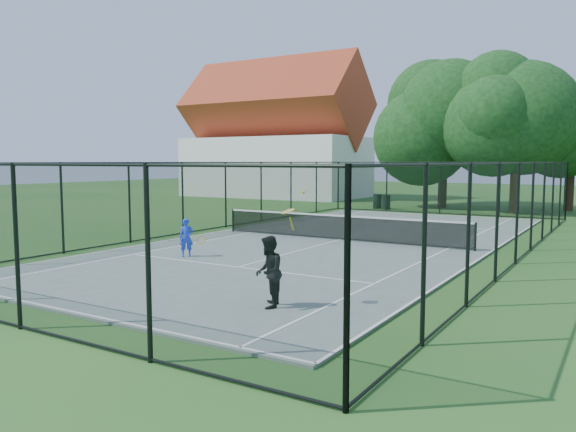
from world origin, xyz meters
The scene contains 12 objects.
ground centered at (0.00, 0.00, 0.00)m, with size 120.00×120.00×0.00m, color #1F531C.
tennis_court centered at (0.00, 0.00, 0.03)m, with size 11.00×24.00×0.06m, color slate.
tennis_net centered at (0.00, 0.00, 0.58)m, with size 10.08×0.08×0.95m.
fence centered at (0.00, 0.00, 1.50)m, with size 13.10×26.10×3.00m.
tree_near_left centered at (-1.23, 17.73, 5.35)m, with size 6.67×6.67×8.69m.
tree_near_mid centered at (3.60, 15.45, 5.33)m, with size 6.62×6.62×8.66m.
tree_near_right centered at (6.09, 19.36, 4.75)m, with size 5.42×5.42×7.49m.
building centered at (-17.00, 22.00, 4.93)m, with size 15.30×8.15×11.87m.
trash_bin_left centered at (-4.55, 14.71, 0.47)m, with size 0.58×0.58×0.92m.
trash_bin_right centered at (-3.83, 14.40, 0.46)m, with size 0.58×0.58×0.92m.
player_blue centered at (-2.43, -5.80, 0.65)m, with size 0.84×0.50×1.19m.
player_black centered at (3.12, -9.57, 0.80)m, with size 0.98×0.95×2.38m.
Camera 1 is at (9.30, -18.92, 3.02)m, focal length 35.00 mm.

